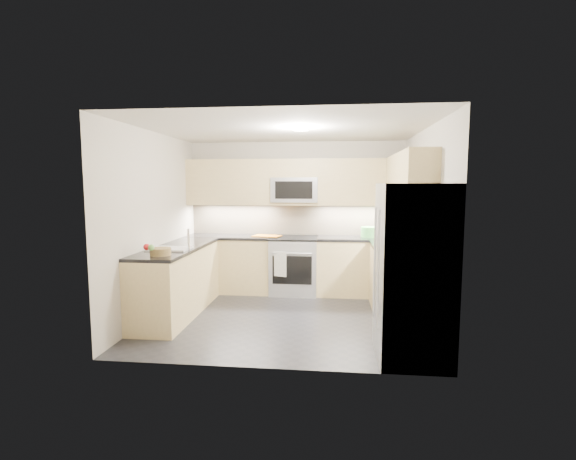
# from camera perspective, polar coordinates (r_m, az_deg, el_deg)

# --- Properties ---
(floor) EXTENTS (3.60, 3.20, 0.00)m
(floor) POSITION_cam_1_polar(r_m,az_deg,el_deg) (5.77, -0.38, -11.80)
(floor) COLOR #27262C
(floor) RESTS_ON ground
(ceiling) EXTENTS (3.60, 3.20, 0.02)m
(ceiling) POSITION_cam_1_polar(r_m,az_deg,el_deg) (5.54, -0.40, 13.63)
(ceiling) COLOR beige
(ceiling) RESTS_ON wall_back
(wall_back) EXTENTS (3.60, 0.02, 2.50)m
(wall_back) POSITION_cam_1_polar(r_m,az_deg,el_deg) (7.10, 1.09, 1.89)
(wall_back) COLOR #BCB3A4
(wall_back) RESTS_ON floor
(wall_front) EXTENTS (3.60, 0.02, 2.50)m
(wall_front) POSITION_cam_1_polar(r_m,az_deg,el_deg) (3.94, -3.06, -1.62)
(wall_front) COLOR #BCB3A4
(wall_front) RESTS_ON floor
(wall_left) EXTENTS (0.02, 3.20, 2.50)m
(wall_left) POSITION_cam_1_polar(r_m,az_deg,el_deg) (5.99, -17.75, 0.79)
(wall_left) COLOR #BCB3A4
(wall_left) RESTS_ON floor
(wall_right) EXTENTS (0.02, 3.20, 2.50)m
(wall_right) POSITION_cam_1_polar(r_m,az_deg,el_deg) (5.60, 18.22, 0.41)
(wall_right) COLOR #BCB3A4
(wall_right) RESTS_ON floor
(base_cab_back_left) EXTENTS (1.42, 0.60, 0.90)m
(base_cab_back_left) POSITION_cam_1_polar(r_m,az_deg,el_deg) (7.10, -7.97, -4.69)
(base_cab_back_left) COLOR #DAC283
(base_cab_back_left) RESTS_ON floor
(base_cab_back_right) EXTENTS (1.42, 0.60, 0.90)m
(base_cab_back_right) POSITION_cam_1_polar(r_m,az_deg,el_deg) (6.90, 9.94, -5.04)
(base_cab_back_right) COLOR #DAC283
(base_cab_back_right) RESTS_ON floor
(base_cab_right) EXTENTS (0.60, 1.70, 0.90)m
(base_cab_right) POSITION_cam_1_polar(r_m,az_deg,el_deg) (5.83, 14.73, -7.25)
(base_cab_right) COLOR #DAC283
(base_cab_right) RESTS_ON floor
(base_cab_peninsula) EXTENTS (0.60, 2.00, 0.90)m
(base_cab_peninsula) POSITION_cam_1_polar(r_m,az_deg,el_deg) (6.01, -14.86, -6.85)
(base_cab_peninsula) COLOR #DAC283
(base_cab_peninsula) RESTS_ON floor
(countertop_back_left) EXTENTS (1.42, 0.63, 0.04)m
(countertop_back_left) POSITION_cam_1_polar(r_m,az_deg,el_deg) (7.02, -8.03, -0.92)
(countertop_back_left) COLOR black
(countertop_back_left) RESTS_ON base_cab_back_left
(countertop_back_right) EXTENTS (1.42, 0.63, 0.04)m
(countertop_back_right) POSITION_cam_1_polar(r_m,az_deg,el_deg) (6.83, 10.01, -1.16)
(countertop_back_right) COLOR black
(countertop_back_right) RESTS_ON base_cab_back_right
(countertop_right) EXTENTS (0.63, 1.70, 0.04)m
(countertop_right) POSITION_cam_1_polar(r_m,az_deg,el_deg) (5.74, 14.86, -2.68)
(countertop_right) COLOR black
(countertop_right) RESTS_ON base_cab_right
(countertop_peninsula) EXTENTS (0.63, 2.00, 0.04)m
(countertop_peninsula) POSITION_cam_1_polar(r_m,az_deg,el_deg) (5.92, -14.98, -2.41)
(countertop_peninsula) COLOR black
(countertop_peninsula) RESTS_ON base_cab_peninsula
(upper_cab_back) EXTENTS (3.60, 0.35, 0.75)m
(upper_cab_back) POSITION_cam_1_polar(r_m,az_deg,el_deg) (6.91, 0.97, 6.55)
(upper_cab_back) COLOR #DAC283
(upper_cab_back) RESTS_ON wall_back
(upper_cab_right) EXTENTS (0.35, 1.95, 0.75)m
(upper_cab_right) POSITION_cam_1_polar(r_m,az_deg,el_deg) (5.81, 16.15, 6.36)
(upper_cab_right) COLOR #DAC283
(upper_cab_right) RESTS_ON wall_right
(backsplash_back) EXTENTS (3.60, 0.01, 0.51)m
(backsplash_back) POSITION_cam_1_polar(r_m,az_deg,el_deg) (7.10, 1.08, 1.45)
(backsplash_back) COLOR tan
(backsplash_back) RESTS_ON wall_back
(backsplash_right) EXTENTS (0.01, 2.30, 0.51)m
(backsplash_right) POSITION_cam_1_polar(r_m,az_deg,el_deg) (6.05, 17.27, 0.33)
(backsplash_right) COLOR tan
(backsplash_right) RESTS_ON wall_right
(gas_range) EXTENTS (0.76, 0.65, 0.91)m
(gas_range) POSITION_cam_1_polar(r_m,az_deg,el_deg) (6.89, 0.83, -4.92)
(gas_range) COLOR #ACAEB4
(gas_range) RESTS_ON floor
(range_cooktop) EXTENTS (0.76, 0.65, 0.03)m
(range_cooktop) POSITION_cam_1_polar(r_m,az_deg,el_deg) (6.81, 0.84, -1.12)
(range_cooktop) COLOR black
(range_cooktop) RESTS_ON gas_range
(oven_door_glass) EXTENTS (0.62, 0.02, 0.45)m
(oven_door_glass) POSITION_cam_1_polar(r_m,az_deg,el_deg) (6.57, 0.56, -5.52)
(oven_door_glass) COLOR black
(oven_door_glass) RESTS_ON gas_range
(oven_handle) EXTENTS (0.60, 0.02, 0.02)m
(oven_handle) POSITION_cam_1_polar(r_m,az_deg,el_deg) (6.50, 0.55, -3.22)
(oven_handle) COLOR #B2B5BA
(oven_handle) RESTS_ON gas_range
(microwave) EXTENTS (0.76, 0.40, 0.40)m
(microwave) POSITION_cam_1_polar(r_m,az_deg,el_deg) (6.88, 0.95, 5.51)
(microwave) COLOR #94969B
(microwave) RESTS_ON upper_cab_back
(microwave_door) EXTENTS (0.60, 0.01, 0.28)m
(microwave_door) POSITION_cam_1_polar(r_m,az_deg,el_deg) (6.68, 0.78, 5.48)
(microwave_door) COLOR black
(microwave_door) RESTS_ON microwave
(refrigerator) EXTENTS (0.70, 0.90, 1.80)m
(refrigerator) POSITION_cam_1_polar(r_m,az_deg,el_deg) (4.47, 16.72, -5.49)
(refrigerator) COLOR #A7ABAF
(refrigerator) RESTS_ON floor
(fridge_handle_left) EXTENTS (0.02, 0.02, 1.20)m
(fridge_handle_left) POSITION_cam_1_polar(r_m,az_deg,el_deg) (4.23, 12.23, -5.33)
(fridge_handle_left) COLOR #B2B5BA
(fridge_handle_left) RESTS_ON refrigerator
(fridge_handle_right) EXTENTS (0.02, 0.02, 1.20)m
(fridge_handle_right) POSITION_cam_1_polar(r_m,az_deg,el_deg) (4.58, 11.76, -4.43)
(fridge_handle_right) COLOR #B2B5BA
(fridge_handle_right) RESTS_ON refrigerator
(sink_basin) EXTENTS (0.52, 0.38, 0.16)m
(sink_basin) POSITION_cam_1_polar(r_m,az_deg,el_deg) (5.70, -15.88, -3.18)
(sink_basin) COLOR white
(sink_basin) RESTS_ON base_cab_peninsula
(faucet) EXTENTS (0.03, 0.03, 0.28)m
(faucet) POSITION_cam_1_polar(r_m,az_deg,el_deg) (5.57, -13.46, -1.23)
(faucet) COLOR silver
(faucet) RESTS_ON countertop_peninsula
(utensil_bowl) EXTENTS (0.37, 0.37, 0.17)m
(utensil_bowl) POSITION_cam_1_polar(r_m,az_deg,el_deg) (6.87, 11.15, -0.27)
(utensil_bowl) COLOR green
(utensil_bowl) RESTS_ON countertop_back_right
(cutting_board) EXTENTS (0.49, 0.40, 0.01)m
(cutting_board) POSITION_cam_1_polar(r_m,az_deg,el_deg) (6.86, -2.92, -0.81)
(cutting_board) COLOR orange
(cutting_board) RESTS_ON countertop_back_left
(fruit_basket) EXTENTS (0.32, 0.32, 0.09)m
(fruit_basket) POSITION_cam_1_polar(r_m,az_deg,el_deg) (5.25, -17.04, -2.85)
(fruit_basket) COLOR olive
(fruit_basket) RESTS_ON countertop_peninsula
(fruit_apple) EXTENTS (0.08, 0.08, 0.08)m
(fruit_apple) POSITION_cam_1_polar(r_m,az_deg,el_deg) (5.20, -18.77, -2.21)
(fruit_apple) COLOR red
(fruit_apple) RESTS_ON fruit_basket
(fruit_pear) EXTENTS (0.07, 0.07, 0.07)m
(fruit_pear) POSITION_cam_1_polar(r_m,az_deg,el_deg) (5.13, -18.20, -2.29)
(fruit_pear) COLOR #66A848
(fruit_pear) RESTS_ON fruit_basket
(dish_towel_check) EXTENTS (0.20, 0.08, 0.39)m
(dish_towel_check) POSITION_cam_1_polar(r_m,az_deg,el_deg) (6.53, -1.08, -4.69)
(dish_towel_check) COLOR white
(dish_towel_check) RESTS_ON oven_handle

